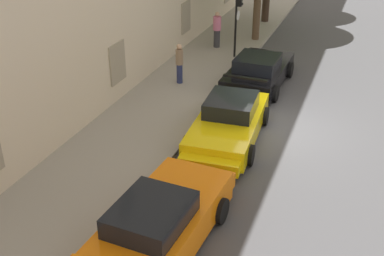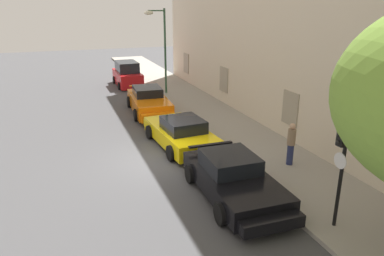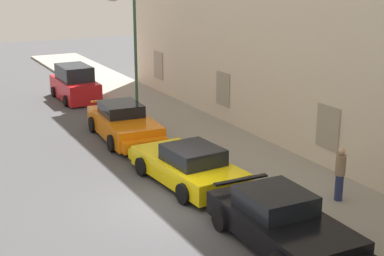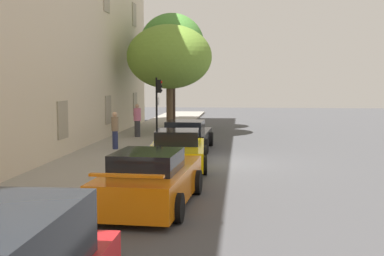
{
  "view_description": "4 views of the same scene",
  "coord_description": "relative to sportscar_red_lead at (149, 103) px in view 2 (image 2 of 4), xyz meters",
  "views": [
    {
      "loc": [
        -14.92,
        -2.61,
        7.75
      ],
      "look_at": [
        -2.91,
        1.92,
        1.05
      ],
      "focal_mm": 45.48,
      "sensor_mm": 36.0,
      "label": 1
    },
    {
      "loc": [
        13.06,
        -3.49,
        5.97
      ],
      "look_at": [
        -0.27,
        1.42,
        1.13
      ],
      "focal_mm": 34.06,
      "sensor_mm": 36.0,
      "label": 2
    },
    {
      "loc": [
        14.05,
        -6.67,
        6.9
      ],
      "look_at": [
        -1.65,
        1.6,
        1.75
      ],
      "focal_mm": 52.56,
      "sensor_mm": 36.0,
      "label": 3
    },
    {
      "loc": [
        -19.32,
        -1.0,
        3.14
      ],
      "look_at": [
        0.38,
        0.87,
        1.29
      ],
      "focal_mm": 47.4,
      "sensor_mm": 36.0,
      "label": 4
    }
  ],
  "objects": [
    {
      "name": "sportscar_red_lead",
      "position": [
        0.0,
        0.0,
        0.0
      ],
      "size": [
        5.19,
        2.35,
        1.42
      ],
      "color": "orange",
      "rests_on": "ground"
    },
    {
      "name": "sportscar_yellow_flank",
      "position": [
        5.3,
        0.04,
        -0.04
      ],
      "size": [
        4.98,
        2.41,
        1.34
      ],
      "color": "yellow",
      "rests_on": "ground"
    },
    {
      "name": "hatchback_parked",
      "position": [
        -7.9,
        0.24,
        0.2
      ],
      "size": [
        3.96,
        1.89,
        1.85
      ],
      "color": "red",
      "rests_on": "ground"
    },
    {
      "name": "ground_plane",
      "position": [
        6.75,
        -1.2,
        -0.62
      ],
      "size": [
        80.0,
        80.0,
        0.0
      ],
      "primitive_type": "plane",
      "color": "#444447"
    },
    {
      "name": "traffic_light",
      "position": [
        12.99,
        1.96,
        1.68
      ],
      "size": [
        0.44,
        0.36,
        3.17
      ],
      "color": "black",
      "rests_on": "sidewalk"
    },
    {
      "name": "sidewalk",
      "position": [
        6.75,
        3.01,
        -0.55
      ],
      "size": [
        60.0,
        3.55,
        0.14
      ],
      "primitive_type": "cube",
      "color": "gray",
      "rests_on": "ground"
    },
    {
      "name": "street_lamp",
      "position": [
        -4.08,
        1.77,
        3.39
      ],
      "size": [
        0.44,
        1.42,
        5.59
      ],
      "color": "#2D5138",
      "rests_on": "sidewalk"
    },
    {
      "name": "pedestrian_strolling",
      "position": [
        9.09,
        3.24,
        0.38
      ],
      "size": [
        0.41,
        0.41,
        1.65
      ],
      "color": "navy",
      "rests_on": "sidewalk"
    },
    {
      "name": "sportscar_white_middle",
      "position": [
        10.46,
        0.23,
        -0.03
      ],
      "size": [
        4.83,
        2.33,
        1.34
      ],
      "color": "black",
      "rests_on": "ground"
    }
  ]
}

